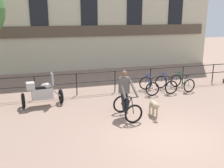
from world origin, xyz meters
name	(u,v)px	position (x,y,z in m)	size (l,w,h in m)	color
ground_plane	(167,138)	(0.00, 0.00, 0.00)	(60.00, 60.00, 0.00)	#8E7060
canal_railing	(115,77)	(0.00, 5.20, 0.71)	(15.05, 0.05, 1.05)	black
building_facade	(88,6)	(0.00, 10.99, 4.17)	(18.00, 0.72, 8.37)	beige
cyclist_with_bike	(126,97)	(-0.60, 2.04, 0.76)	(0.75, 1.21, 1.70)	black
dog	(154,105)	(0.42, 1.77, 0.41)	(0.32, 0.96, 0.58)	tan
parked_motorcycle	(42,93)	(-3.49, 4.16, 0.56)	(1.70, 0.77, 1.35)	black
parked_bicycle_near_lamp	(149,85)	(1.50, 4.54, 0.36)	(0.79, 1.18, 0.86)	black
parked_bicycle_mid_left	(166,84)	(2.42, 4.54, 0.36)	(0.67, 1.12, 0.86)	black
parked_bicycle_mid_right	(182,83)	(3.34, 4.54, 0.36)	(0.77, 1.17, 0.86)	black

